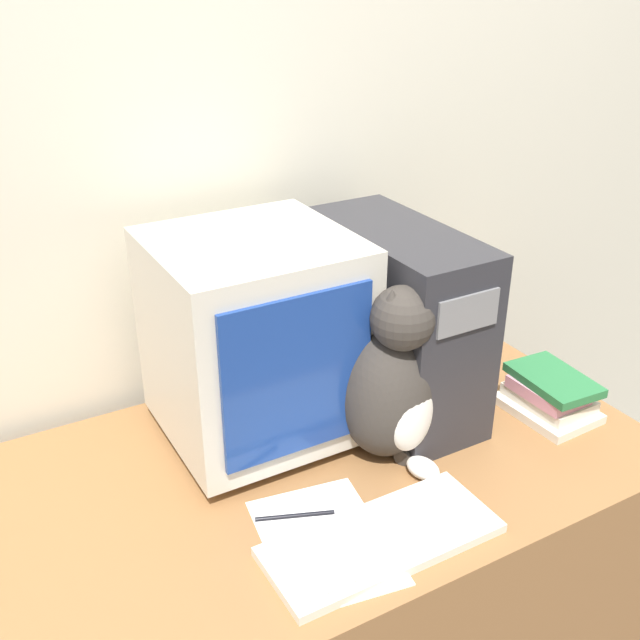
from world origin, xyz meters
The scene contains 9 objects.
wall_back centered at (0.00, 0.85, 1.25)m, with size 7.00×0.05×2.50m.
desk centered at (0.00, 0.39, 0.37)m, with size 1.42×0.78×0.75m.
crt_monitor centered at (-0.04, 0.55, 0.98)m, with size 0.39×0.38×0.44m.
computer_tower centered at (0.28, 0.51, 0.96)m, with size 0.21×0.47×0.42m.
keyboard centered at (0.00, 0.13, 0.76)m, with size 0.43×0.18×0.02m.
cat centered at (0.16, 0.35, 0.92)m, with size 0.31×0.26×0.39m.
book_stack centered at (0.56, 0.30, 0.79)m, with size 0.16×0.21×0.10m.
pen centered at (-0.10, 0.27, 0.75)m, with size 0.14×0.06×0.01m.
paper_sheet centered at (-0.09, 0.19, 0.75)m, with size 0.25×0.33×0.00m.
Camera 1 is at (-0.59, -0.69, 1.69)m, focal length 42.00 mm.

